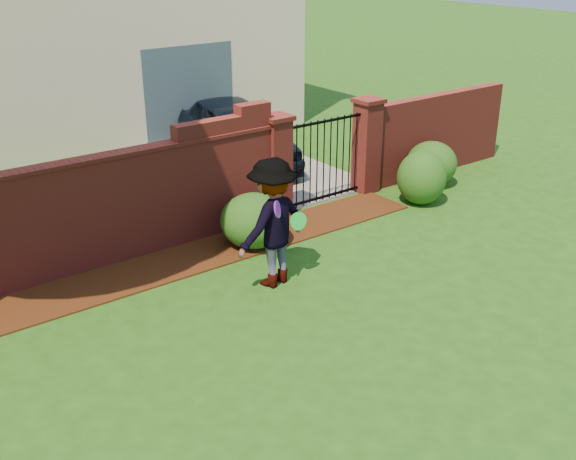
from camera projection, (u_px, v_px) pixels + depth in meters
ground at (313, 359)px, 8.38m from camera, size 80.00×80.00×0.01m
mulch_bed at (124, 279)px, 10.28m from camera, size 11.10×1.08×0.03m
brick_wall at (29, 226)px, 9.82m from camera, size 8.70×0.31×2.16m
brick_wall_return at (435, 134)px, 14.63m from camera, size 4.00×0.25×1.70m
pillar_left at (277, 166)px, 12.25m from camera, size 0.50×0.50×1.88m
pillar_right at (367, 145)px, 13.48m from camera, size 0.50×0.50×1.88m
iron_gate at (324, 160)px, 12.90m from camera, size 1.78×0.03×1.60m
driveway at (214, 154)px, 16.17m from camera, size 3.20×8.00×0.01m
house at (32, 7)px, 16.45m from camera, size 12.40×6.40×6.30m
car at (240, 135)px, 15.03m from camera, size 2.47×4.47×1.44m
shrub_left at (254, 221)px, 11.23m from camera, size 1.11×1.11×0.90m
shrub_middle at (422, 178)px, 13.01m from camera, size 0.94×0.94×1.04m
shrub_right at (431, 164)px, 14.00m from camera, size 1.03×1.03×0.92m
man at (274, 224)px, 9.79m from camera, size 1.36×0.94×1.92m
frisbee_purple at (277, 209)px, 9.33m from camera, size 0.23×0.21×0.24m
frisbee_green at (298, 221)px, 9.83m from camera, size 0.27×0.09×0.27m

